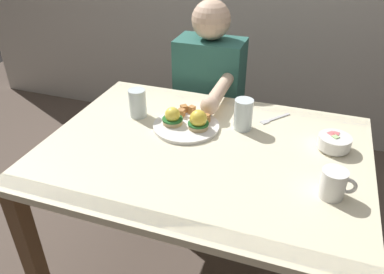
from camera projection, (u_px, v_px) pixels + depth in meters
The scene contains 8 objects.
dining_table at pixel (203, 171), 1.47m from camera, with size 1.20×0.90×0.74m.
eggs_benedict_plate at pixel (187, 122), 1.53m from camera, with size 0.27×0.27×0.09m.
fruit_bowl at pixel (334, 142), 1.39m from camera, with size 0.12×0.12×0.06m.
coffee_mug at pixel (334, 183), 1.16m from camera, with size 0.11×0.08×0.09m.
fork at pixel (274, 119), 1.60m from camera, with size 0.11×0.13×0.00m.
water_glass_near at pixel (138, 105), 1.60m from camera, with size 0.07×0.07×0.12m.
water_glass_far at pixel (243, 116), 1.51m from camera, with size 0.07×0.07×0.13m.
diner_person at pixel (208, 97), 1.99m from camera, with size 0.34×0.54×1.14m.
Camera 1 is at (0.35, -1.13, 1.52)m, focal length 35.44 mm.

